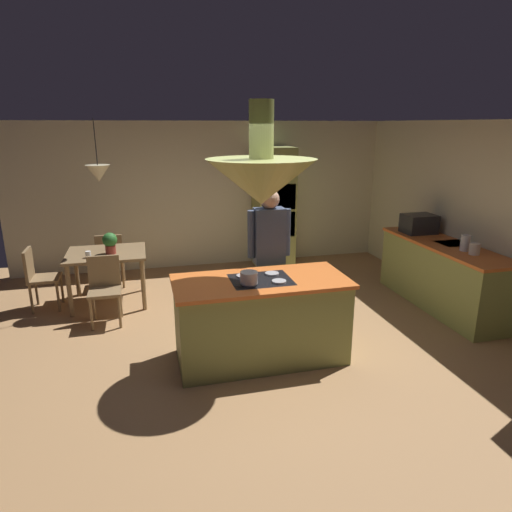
{
  "coord_description": "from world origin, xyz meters",
  "views": [
    {
      "loc": [
        -1.16,
        -4.52,
        2.5
      ],
      "look_at": [
        0.1,
        0.4,
        1.0
      ],
      "focal_mm": 31.54,
      "sensor_mm": 36.0,
      "label": 1
    }
  ],
  "objects_px": {
    "chair_facing_island": "(105,285)",
    "canister_sugar": "(465,243)",
    "dining_table": "(107,259)",
    "microwave_on_counter": "(419,224)",
    "person_at_island": "(269,251)",
    "canister_flour": "(475,249)",
    "cup_on_table": "(88,254)",
    "potted_plant_on_table": "(110,242)",
    "chair_at_corner": "(38,275)",
    "kitchen_island": "(261,319)",
    "chair_by_back_wall": "(110,256)",
    "oven_tower": "(274,208)",
    "cooking_pot_on_cooktop": "(249,278)"
  },
  "relations": [
    {
      "from": "dining_table",
      "to": "person_at_island",
      "type": "xyz_separation_m",
      "value": [
        1.99,
        -1.4,
        0.36
      ]
    },
    {
      "from": "microwave_on_counter",
      "to": "dining_table",
      "type": "bearing_deg",
      "value": 171.94
    },
    {
      "from": "chair_by_back_wall",
      "to": "cup_on_table",
      "type": "height_order",
      "value": "chair_by_back_wall"
    },
    {
      "from": "dining_table",
      "to": "chair_at_corner",
      "type": "height_order",
      "value": "chair_at_corner"
    },
    {
      "from": "chair_facing_island",
      "to": "canister_sugar",
      "type": "bearing_deg",
      "value": -12.36
    },
    {
      "from": "person_at_island",
      "to": "potted_plant_on_table",
      "type": "bearing_deg",
      "value": 145.84
    },
    {
      "from": "person_at_island",
      "to": "chair_by_back_wall",
      "type": "height_order",
      "value": "person_at_island"
    },
    {
      "from": "kitchen_island",
      "to": "chair_facing_island",
      "type": "xyz_separation_m",
      "value": [
        -1.7,
        1.43,
        0.04
      ]
    },
    {
      "from": "potted_plant_on_table",
      "to": "kitchen_island",
      "type": "bearing_deg",
      "value": -50.87
    },
    {
      "from": "kitchen_island",
      "to": "microwave_on_counter",
      "type": "relative_size",
      "value": 4.03
    },
    {
      "from": "person_at_island",
      "to": "chair_facing_island",
      "type": "xyz_separation_m",
      "value": [
        -1.99,
        0.73,
        -0.52
      ]
    },
    {
      "from": "dining_table",
      "to": "microwave_on_counter",
      "type": "height_order",
      "value": "microwave_on_counter"
    },
    {
      "from": "kitchen_island",
      "to": "oven_tower",
      "type": "distance_m",
      "value": 3.48
    },
    {
      "from": "canister_flour",
      "to": "chair_facing_island",
      "type": "bearing_deg",
      "value": 165.49
    },
    {
      "from": "potted_plant_on_table",
      "to": "cup_on_table",
      "type": "distance_m",
      "value": 0.33
    },
    {
      "from": "canister_sugar",
      "to": "canister_flour",
      "type": "bearing_deg",
      "value": -90.0
    },
    {
      "from": "chair_facing_island",
      "to": "canister_sugar",
      "type": "height_order",
      "value": "canister_sugar"
    },
    {
      "from": "cup_on_table",
      "to": "canister_flour",
      "type": "height_order",
      "value": "canister_flour"
    },
    {
      "from": "canister_flour",
      "to": "cup_on_table",
      "type": "bearing_deg",
      "value": 161.15
    },
    {
      "from": "potted_plant_on_table",
      "to": "cooking_pot_on_cooktop",
      "type": "relative_size",
      "value": 1.67
    },
    {
      "from": "oven_tower",
      "to": "potted_plant_on_table",
      "type": "relative_size",
      "value": 7.06
    },
    {
      "from": "oven_tower",
      "to": "chair_by_back_wall",
      "type": "bearing_deg",
      "value": -170.46
    },
    {
      "from": "oven_tower",
      "to": "chair_facing_island",
      "type": "bearing_deg",
      "value": -147.04
    },
    {
      "from": "person_at_island",
      "to": "canister_sugar",
      "type": "height_order",
      "value": "person_at_island"
    },
    {
      "from": "canister_flour",
      "to": "cooking_pot_on_cooktop",
      "type": "xyz_separation_m",
      "value": [
        -3.0,
        -0.38,
        0.01
      ]
    },
    {
      "from": "oven_tower",
      "to": "canister_sugar",
      "type": "distance_m",
      "value": 3.31
    },
    {
      "from": "person_at_island",
      "to": "chair_by_back_wall",
      "type": "relative_size",
      "value": 2.03
    },
    {
      "from": "cup_on_table",
      "to": "canister_sugar",
      "type": "relative_size",
      "value": 0.43
    },
    {
      "from": "dining_table",
      "to": "canister_flour",
      "type": "bearing_deg",
      "value": -22.15
    },
    {
      "from": "cup_on_table",
      "to": "canister_flour",
      "type": "relative_size",
      "value": 0.62
    },
    {
      "from": "chair_by_back_wall",
      "to": "cup_on_table",
      "type": "relative_size",
      "value": 9.67
    },
    {
      "from": "kitchen_island",
      "to": "cooking_pot_on_cooktop",
      "type": "xyz_separation_m",
      "value": [
        -0.16,
        -0.13,
        0.54
      ]
    },
    {
      "from": "cup_on_table",
      "to": "cooking_pot_on_cooktop",
      "type": "xyz_separation_m",
      "value": [
        1.75,
        -2.0,
        0.19
      ]
    },
    {
      "from": "dining_table",
      "to": "canister_flour",
      "type": "relative_size",
      "value": 7.38
    },
    {
      "from": "cup_on_table",
      "to": "canister_sugar",
      "type": "height_order",
      "value": "canister_sugar"
    },
    {
      "from": "canister_flour",
      "to": "chair_by_back_wall",
      "type": "bearing_deg",
      "value": 150.96
    },
    {
      "from": "chair_at_corner",
      "to": "microwave_on_counter",
      "type": "distance_m",
      "value": 5.52
    },
    {
      "from": "oven_tower",
      "to": "dining_table",
      "type": "distance_m",
      "value": 3.05
    },
    {
      "from": "chair_at_corner",
      "to": "cup_on_table",
      "type": "relative_size",
      "value": 9.67
    },
    {
      "from": "chair_by_back_wall",
      "to": "canister_sugar",
      "type": "height_order",
      "value": "canister_sugar"
    },
    {
      "from": "dining_table",
      "to": "chair_by_back_wall",
      "type": "height_order",
      "value": "chair_by_back_wall"
    },
    {
      "from": "cooking_pot_on_cooktop",
      "to": "person_at_island",
      "type": "bearing_deg",
      "value": 61.64
    },
    {
      "from": "chair_by_back_wall",
      "to": "canister_flour",
      "type": "height_order",
      "value": "canister_flour"
    },
    {
      "from": "chair_facing_island",
      "to": "canister_sugar",
      "type": "distance_m",
      "value": 4.68
    },
    {
      "from": "potted_plant_on_table",
      "to": "canister_flour",
      "type": "relative_size",
      "value": 2.06
    },
    {
      "from": "chair_by_back_wall",
      "to": "chair_at_corner",
      "type": "relative_size",
      "value": 1.0
    },
    {
      "from": "person_at_island",
      "to": "chair_at_corner",
      "type": "distance_m",
      "value": 3.27
    },
    {
      "from": "dining_table",
      "to": "person_at_island",
      "type": "distance_m",
      "value": 2.46
    },
    {
      "from": "cup_on_table",
      "to": "canister_flour",
      "type": "bearing_deg",
      "value": -18.85
    },
    {
      "from": "potted_plant_on_table",
      "to": "canister_sugar",
      "type": "bearing_deg",
      "value": -19.34
    }
  ]
}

